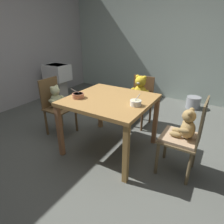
% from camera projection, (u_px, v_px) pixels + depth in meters
% --- Properties ---
extents(ground_plane, '(5.20, 5.20, 0.04)m').
position_uv_depth(ground_plane, '(110.00, 149.00, 2.68)').
color(ground_plane, '#595C56').
extents(wall_rear, '(5.20, 0.08, 3.00)m').
position_uv_depth(wall_rear, '(172.00, 30.00, 4.05)').
color(wall_rear, '#A7B9AD').
rests_on(wall_rear, ground_plane).
extents(dining_table, '(1.02, 0.98, 0.75)m').
position_uv_depth(dining_table, '(110.00, 104.00, 2.40)').
color(dining_table, '#A3763D').
rests_on(dining_table, ground_plane).
extents(teddy_chair_far_center, '(0.42, 0.42, 0.85)m').
position_uv_depth(teddy_chair_far_center, '(140.00, 93.00, 3.15)').
color(teddy_chair_far_center, brown).
rests_on(teddy_chair_far_center, ground_plane).
extents(teddy_chair_near_right, '(0.40, 0.39, 0.92)m').
position_uv_depth(teddy_chair_near_right, '(185.00, 133.00, 2.02)').
color(teddy_chair_near_right, brown).
rests_on(teddy_chair_near_right, ground_plane).
extents(teddy_chair_near_left, '(0.39, 0.40, 0.87)m').
position_uv_depth(teddy_chair_near_left, '(57.00, 102.00, 2.88)').
color(teddy_chair_near_left, brown).
rests_on(teddy_chair_near_left, ground_plane).
extents(porridge_bowl_white_near_right, '(0.13, 0.14, 0.13)m').
position_uv_depth(porridge_bowl_white_near_right, '(136.00, 103.00, 2.13)').
color(porridge_bowl_white_near_right, silver).
rests_on(porridge_bowl_white_near_right, dining_table).
extents(porridge_bowl_terracotta_near_left, '(0.15, 0.15, 0.13)m').
position_uv_depth(porridge_bowl_terracotta_near_left, '(78.00, 95.00, 2.36)').
color(porridge_bowl_terracotta_near_left, '#B86D51').
rests_on(porridge_bowl_terracotta_near_left, dining_table).
extents(sink_basin, '(0.51, 0.41, 0.82)m').
position_uv_depth(sink_basin, '(58.00, 77.00, 4.25)').
color(sink_basin, '#B7B2A8').
rests_on(sink_basin, ground_plane).
extents(metal_pail, '(0.28, 0.28, 0.24)m').
position_uv_depth(metal_pail, '(193.00, 102.00, 3.96)').
color(metal_pail, '#93969B').
rests_on(metal_pail, ground_plane).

